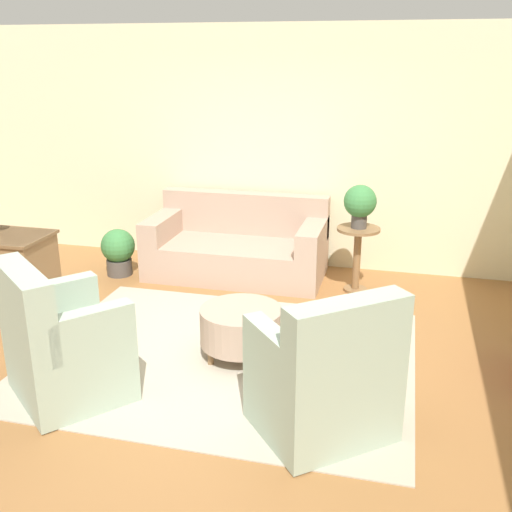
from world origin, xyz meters
The scene contains 10 objects.
ground_plane centered at (0.00, 0.00, 0.00)m, with size 16.00×16.00×0.00m, color #996638.
wall_back centered at (0.00, 2.60, 1.40)m, with size 9.08×0.12×2.80m.
rug centered at (0.00, 0.00, 0.01)m, with size 3.18×2.55×0.01m.
couch centered at (-0.44, 2.02, 0.32)m, with size 2.01×0.99×0.90m.
armchair_left centered at (-0.98, -0.86, 0.41)m, with size 1.11×1.10×1.05m.
armchair_right centered at (0.98, -0.86, 0.41)m, with size 1.11×1.10×1.05m.
ottoman_table centered at (0.14, 0.06, 0.28)m, with size 0.70×0.70×0.43m.
side_table centered at (0.95, 1.81, 0.47)m, with size 0.46×0.46×0.72m.
potted_plant_on_side_table centered at (0.95, 1.81, 0.99)m, with size 0.34×0.34×0.46m.
potted_plant_floor centered at (-1.78, 1.65, 0.30)m, with size 0.39×0.39×0.55m.
Camera 1 is at (1.39, -4.36, 2.47)m, focal length 42.00 mm.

